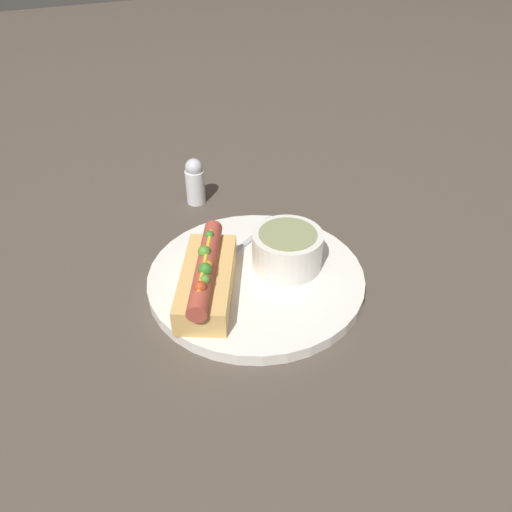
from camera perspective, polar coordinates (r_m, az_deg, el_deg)
The scene contains 6 objects.
ground_plane at distance 0.69m, azimuth 0.00°, elevation -3.09°, with size 4.00×4.00×0.00m, color #4C4238.
dinner_plate at distance 0.68m, azimuth 0.00°, elevation -2.57°, with size 0.29×0.29×0.02m.
hot_dog at distance 0.64m, azimuth -5.65°, elevation -2.51°, with size 0.17×0.13×0.06m.
soup_bowl at distance 0.68m, azimuth 3.58°, elevation 0.94°, with size 0.10×0.10×0.05m.
spoon at distance 0.75m, azimuth 0.17°, elevation 2.73°, with size 0.10×0.15×0.01m.
salt_shaker at distance 0.85m, azimuth -7.14°, elevation 8.44°, with size 0.03×0.03×0.08m.
Camera 1 is at (0.47, -0.23, 0.45)m, focal length 35.00 mm.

